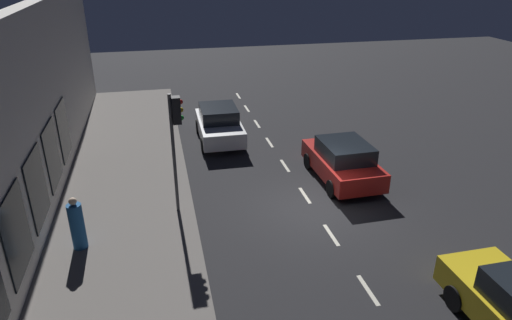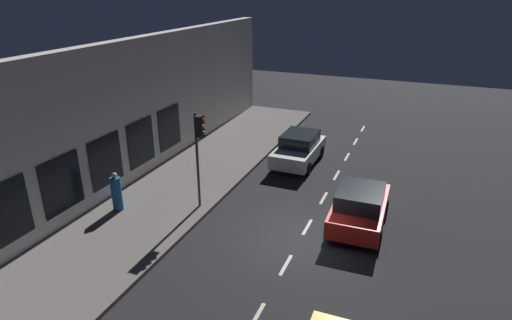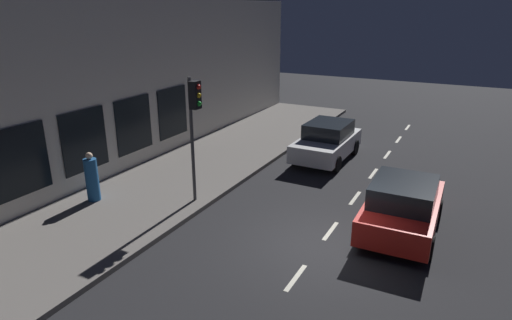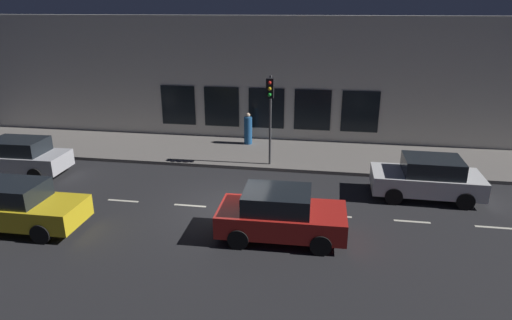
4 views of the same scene
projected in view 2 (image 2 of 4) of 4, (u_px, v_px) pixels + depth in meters
ground_plane at (300, 240)px, 15.70m from camera, size 60.00×60.00×0.00m
sidewalk at (155, 207)px, 17.85m from camera, size 4.50×32.00×0.15m
building_facade at (95, 128)px, 17.54m from camera, size 0.65×32.00×6.46m
lane_centre_line at (307, 227)px, 16.55m from camera, size 0.12×27.20×0.01m
traffic_light at (199, 139)px, 16.68m from camera, size 0.45×0.32×3.98m
parked_car_2 at (360, 207)px, 16.42m from camera, size 2.04×3.97×1.58m
parked_car_3 at (299, 149)px, 22.17m from camera, size 1.99×4.01×1.58m
pedestrian_0 at (117, 193)px, 17.27m from camera, size 0.46×0.46×1.63m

